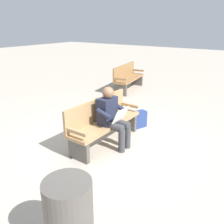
{
  "coord_description": "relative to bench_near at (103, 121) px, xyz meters",
  "views": [
    {
      "loc": [
        3.5,
        2.56,
        2.28
      ],
      "look_at": [
        0.01,
        0.15,
        0.7
      ],
      "focal_mm": 38.36,
      "sensor_mm": 36.0,
      "label": 1
    }
  ],
  "objects": [
    {
      "name": "ground_plane",
      "position": [
        0.0,
        0.07,
        -0.46
      ],
      "size": [
        40.0,
        40.0,
        0.0
      ],
      "primitive_type": "plane",
      "color": "#A89E8E"
    },
    {
      "name": "bench_near",
      "position": [
        0.0,
        0.0,
        0.0
      ],
      "size": [
        1.81,
        0.5,
        0.9
      ],
      "rotation": [
        0.0,
        0.0,
        -0.01
      ],
      "color": "#9E7A51",
      "rests_on": "ground"
    },
    {
      "name": "person_seated",
      "position": [
        0.02,
        0.23,
        0.17
      ],
      "size": [
        0.57,
        0.58,
        1.18
      ],
      "rotation": [
        0.0,
        0.0,
        -0.01
      ],
      "color": "#1E2338",
      "rests_on": "ground"
    },
    {
      "name": "backpack",
      "position": [
        -1.07,
        0.23,
        -0.27
      ],
      "size": [
        0.38,
        0.32,
        0.38
      ],
      "rotation": [
        0.0,
        0.0,
        2.74
      ],
      "color": "navy",
      "rests_on": "ground"
    },
    {
      "name": "bench_far",
      "position": [
        -3.77,
        -1.71,
        0.0
      ],
      "size": [
        1.85,
        0.75,
        0.9
      ],
      "rotation": [
        0.0,
        0.0,
        0.16
      ],
      "color": "olive",
      "rests_on": "ground"
    },
    {
      "name": "trash_bin",
      "position": [
        2.21,
        1.22,
        -0.02
      ],
      "size": [
        0.49,
        0.49,
        0.88
      ],
      "primitive_type": "cylinder",
      "color": "#514C47",
      "rests_on": "ground"
    }
  ]
}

